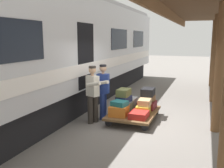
% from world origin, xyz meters
% --- Properties ---
extents(ground_plane, '(60.00, 60.00, 0.00)m').
position_xyz_m(ground_plane, '(0.00, 0.00, 0.00)').
color(ground_plane, slate).
extents(platform_canopy, '(3.20, 14.91, 3.56)m').
position_xyz_m(platform_canopy, '(-2.03, 0.00, 3.28)').
color(platform_canopy, brown).
rests_on(platform_canopy, ground_plane).
extents(train_car, '(3.03, 18.69, 4.00)m').
position_xyz_m(train_car, '(3.25, 0.00, 2.06)').
color(train_car, '#B7BABF').
rests_on(train_car, ground_plane).
extents(luggage_cart, '(1.32, 1.94, 0.27)m').
position_xyz_m(luggage_cart, '(0.24, -0.14, 0.23)').
color(luggage_cart, brown).
rests_on(luggage_cart, ground_plane).
extents(suitcase_gray_aluminum, '(0.42, 0.65, 0.28)m').
position_xyz_m(suitcase_gray_aluminum, '(0.54, -0.67, 0.41)').
color(suitcase_gray_aluminum, '#9EA0A5').
rests_on(suitcase_gray_aluminum, luggage_cart).
extents(suitcase_orange_carryall, '(0.52, 0.50, 0.29)m').
position_xyz_m(suitcase_orange_carryall, '(0.54, 0.40, 0.42)').
color(suitcase_orange_carryall, '#CC6B23').
rests_on(suitcase_orange_carryall, luggage_cart).
extents(suitcase_yellow_case, '(0.41, 0.59, 0.23)m').
position_xyz_m(suitcase_yellow_case, '(-0.06, -0.14, 0.39)').
color(suitcase_yellow_case, gold).
rests_on(suitcase_yellow_case, luggage_cart).
extents(suitcase_maroon_trunk, '(0.55, 0.61, 0.23)m').
position_xyz_m(suitcase_maroon_trunk, '(-0.06, -0.67, 0.39)').
color(suitcase_maroon_trunk, maroon).
rests_on(suitcase_maroon_trunk, luggage_cart).
extents(suitcase_slate_roller, '(0.46, 0.49, 0.29)m').
position_xyz_m(suitcase_slate_roller, '(0.54, -0.14, 0.42)').
color(suitcase_slate_roller, '#4C515B').
rests_on(suitcase_slate_roller, luggage_cart).
extents(suitcase_red_plastic, '(0.50, 0.60, 0.18)m').
position_xyz_m(suitcase_red_plastic, '(-0.06, 0.40, 0.36)').
color(suitcase_red_plastic, '#AD231E').
rests_on(suitcase_red_plastic, luggage_cart).
extents(suitcase_brown_leather, '(0.40, 0.47, 0.20)m').
position_xyz_m(suitcase_brown_leather, '(-0.09, -0.69, 0.60)').
color(suitcase_brown_leather, brown).
rests_on(suitcase_brown_leather, suitcase_maroon_trunk).
extents(suitcase_tan_vintage, '(0.38, 0.53, 0.19)m').
position_xyz_m(suitcase_tan_vintage, '(-0.09, -0.17, 0.59)').
color(suitcase_tan_vintage, tan).
rests_on(suitcase_tan_vintage, suitcase_yellow_case).
extents(suitcase_navy_fabric, '(0.44, 0.54, 0.18)m').
position_xyz_m(suitcase_navy_fabric, '(0.57, -0.15, 0.65)').
color(suitcase_navy_fabric, navy).
rests_on(suitcase_navy_fabric, suitcase_slate_roller).
extents(suitcase_teal_softside, '(0.49, 0.46, 0.14)m').
position_xyz_m(suitcase_teal_softside, '(0.53, 0.38, 0.64)').
color(suitcase_teal_softside, '#1E666B').
rests_on(suitcase_teal_softside, suitcase_orange_carryall).
extents(suitcase_olive_duffel, '(0.36, 0.52, 0.22)m').
position_xyz_m(suitcase_olive_duffel, '(0.57, -0.15, 0.85)').
color(suitcase_olive_duffel, brown).
rests_on(suitcase_olive_duffel, suitcase_navy_fabric).
extents(suitcase_black_hardshell, '(0.39, 0.54, 0.23)m').
position_xyz_m(suitcase_black_hardshell, '(-0.08, -0.66, 0.81)').
color(suitcase_black_hardshell, black).
rests_on(suitcase_black_hardshell, suitcase_brown_leather).
extents(porter_in_overalls, '(0.70, 0.48, 1.70)m').
position_xyz_m(porter_in_overalls, '(1.20, 0.03, 0.93)').
color(porter_in_overalls, navy).
rests_on(porter_in_overalls, ground_plane).
extents(porter_by_door, '(0.74, 0.60, 1.70)m').
position_xyz_m(porter_by_door, '(1.31, 0.50, 0.93)').
color(porter_by_door, '#332D28').
rests_on(porter_by_door, ground_plane).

